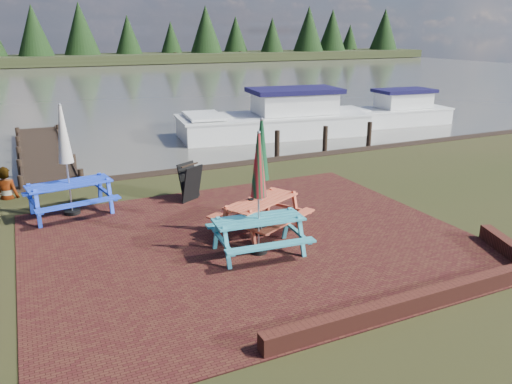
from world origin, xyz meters
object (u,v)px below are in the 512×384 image
object	(u,v)px
picnic_table_blue	(68,178)
chalkboard	(190,182)
boat_near	(277,121)
person	(2,167)
boat_far	(393,113)
picnic_table_teal	(259,213)
picnic_table_red	(261,195)
jetty	(44,151)

from	to	relation	value
picnic_table_blue	chalkboard	xyz separation A→B (m)	(2.92, -0.21, -0.43)
boat_near	picnic_table_blue	bearing A→B (deg)	134.89
person	boat_far	bearing A→B (deg)	-145.40
picnic_table_blue	picnic_table_teal	bearing A→B (deg)	-60.25
boat_near	chalkboard	bearing A→B (deg)	146.40
picnic_table_blue	person	bearing A→B (deg)	117.22
picnic_table_teal	boat_far	size ratio (longest dim) A/B	0.40
picnic_table_red	boat_far	size ratio (longest dim) A/B	0.41
boat_near	person	distance (m)	11.95
jetty	boat_far	distance (m)	16.01
picnic_table_blue	picnic_table_red	bearing A→B (deg)	-48.32
chalkboard	person	distance (m)	4.89
picnic_table_red	person	distance (m)	7.09
chalkboard	person	world-z (taller)	person
chalkboard	person	bearing A→B (deg)	124.66
picnic_table_red	chalkboard	size ratio (longest dim) A/B	2.61
picnic_table_red	jetty	world-z (taller)	picnic_table_red
jetty	picnic_table_red	bearing A→B (deg)	-68.64
picnic_table_blue	boat_far	xyz separation A→B (m)	(15.73, 7.22, -0.56)
picnic_table_teal	boat_far	xyz separation A→B (m)	(12.61, 11.13, -0.49)
picnic_table_red	boat_near	distance (m)	11.66
chalkboard	boat_far	distance (m)	14.80
picnic_table_red	chalkboard	distance (m)	2.89
person	boat_near	bearing A→B (deg)	-136.51
jetty	chalkboard	bearing A→B (deg)	-66.03
boat_near	boat_far	bearing A→B (deg)	-82.50
picnic_table_teal	person	size ratio (longest dim) A/B	1.42
picnic_table_red	jetty	distance (m)	10.72
jetty	person	distance (m)	5.19
chalkboard	boat_near	distance (m)	9.77
jetty	boat_near	distance (m)	9.59
picnic_table_blue	chalkboard	world-z (taller)	picnic_table_blue
boat_near	boat_far	world-z (taller)	boat_near
picnic_table_teal	chalkboard	distance (m)	3.72
boat_far	person	xyz separation A→B (m)	(-17.17, -5.24, 0.50)
boat_near	boat_far	xyz separation A→B (m)	(6.42, 0.03, -0.11)
picnic_table_teal	boat_far	world-z (taller)	picnic_table_teal
boat_near	jetty	bearing A→B (deg)	98.48
picnic_table_teal	person	bearing A→B (deg)	132.66
boat_near	boat_far	size ratio (longest dim) A/B	1.40
jetty	boat_far	world-z (taller)	boat_far
chalkboard	boat_near	bearing A→B (deg)	20.40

